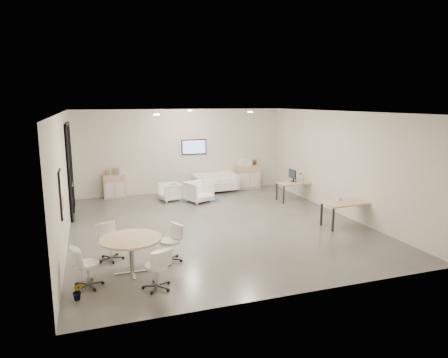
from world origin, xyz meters
TOP-DOWN VIEW (x-y plane):
  - room_shell at (0.00, 0.00)m, footprint 9.60×10.60m
  - glass_door at (-3.95, 2.51)m, footprint 0.09×1.90m
  - artwork at (-3.97, -1.60)m, footprint 0.05×0.54m
  - wall_tv at (0.50, 4.46)m, footprint 0.98×0.06m
  - ceiling_spots at (-0.20, 0.83)m, footprint 3.14×4.14m
  - sideboard_left at (-2.56, 4.27)m, footprint 0.78×0.40m
  - sideboard_right at (2.68, 4.25)m, footprint 0.95×0.46m
  - books at (-2.60, 4.28)m, footprint 0.45×0.14m
  - printer at (2.55, 4.25)m, footprint 0.48×0.41m
  - loveseat at (1.22, 4.07)m, footprint 1.74×0.96m
  - blue_rug at (0.39, 3.08)m, footprint 1.51×1.20m
  - armchair_left at (-0.73, 3.25)m, footprint 0.77×0.80m
  - armchair_right at (0.20, 2.70)m, footprint 1.01×0.98m
  - desk_rear at (3.51, 1.81)m, footprint 1.32×0.74m
  - desk_front at (3.43, -1.31)m, footprint 1.38×0.75m
  - monitor at (3.47, 1.96)m, footprint 0.20×0.50m
  - round_table at (-2.66, -2.58)m, footprint 1.25×1.25m
  - meeting_chairs at (-2.66, -2.58)m, footprint 2.48×2.48m
  - plant_cabinet at (3.00, 4.27)m, footprint 0.30×0.32m
  - plant_floor at (-3.70, -3.44)m, footprint 0.28×0.37m
  - cup at (3.35, -1.10)m, footprint 0.12×0.11m

SIDE VIEW (x-z plane):
  - blue_rug at x=0.39m, z-range 0.00..0.01m
  - plant_floor at x=-3.70m, z-range 0.00..0.15m
  - loveseat at x=1.22m, z-range 0.03..0.66m
  - armchair_left at x=-0.73m, z-range 0.00..0.70m
  - armchair_right at x=0.20m, z-range 0.00..0.81m
  - meeting_chairs at x=-2.66m, z-range 0.00..0.82m
  - sideboard_left at x=-2.56m, z-range 0.00..0.87m
  - sideboard_right at x=2.68m, z-range 0.00..0.95m
  - desk_rear at x=3.51m, z-range 0.26..0.93m
  - desk_front at x=3.43m, z-range 0.28..0.98m
  - round_table at x=-2.66m, z-range 0.30..1.05m
  - cup at x=3.35m, z-range 0.70..0.81m
  - monitor at x=3.47m, z-range 0.68..1.12m
  - books at x=-2.60m, z-range 0.87..1.09m
  - plant_cabinet at x=3.00m, z-range 0.95..1.16m
  - printer at x=2.55m, z-range 0.94..1.25m
  - glass_door at x=-3.95m, z-range 0.08..2.93m
  - artwork at x=-3.97m, z-range 1.03..2.07m
  - room_shell at x=0.00m, z-range -0.80..4.00m
  - wall_tv at x=0.50m, z-range 1.46..2.04m
  - ceiling_spots at x=-0.20m, z-range 3.17..3.20m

